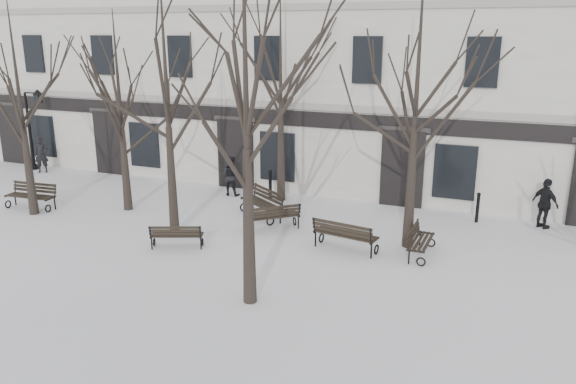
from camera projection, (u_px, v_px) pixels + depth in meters
The scene contains 20 objects.
ground at pixel (219, 270), 15.62m from camera, with size 100.00×100.00×0.00m, color white.
building at pixel (352, 52), 25.64m from camera, with size 40.40×10.20×11.40m.
tree_0 at pixel (18, 84), 19.19m from camera, with size 5.24×5.24×7.49m.
tree_1 at pixel (165, 71), 17.01m from camera, with size 5.88×5.88×8.41m.
tree_2 at pixel (245, 65), 12.25m from camera, with size 6.39×6.39×9.13m.
tree_4 at pixel (119, 88), 19.76m from camera, with size 5.01×5.01×7.16m.
tree_5 at pixel (281, 67), 20.75m from camera, with size 5.76×5.76×8.23m.
tree_6 at pixel (419, 63), 15.85m from camera, with size 6.22×6.22×8.89m.
bench_0 at pixel (32, 195), 20.98m from camera, with size 1.96×0.86×0.96m.
bench_1 at pixel (176, 235), 17.10m from camera, with size 1.66×1.12×0.80m.
bench_2 at pixel (345, 234), 16.86m from camera, with size 2.04×1.02×0.99m.
bench_3 at pixel (263, 202), 20.00m from camera, with size 2.03×1.72×1.01m.
bench_4 at pixel (272, 216), 18.61m from camera, with size 1.80×1.70×0.93m.
bench_5 at pixel (419, 240), 16.58m from camera, with size 0.67×1.74×0.86m.
lamp_post at pixel (33, 124), 26.41m from camera, with size 1.20×0.45×3.84m.
bollard_a at pixel (270, 184), 22.10m from camera, with size 0.15×0.15×1.19m.
bollard_b at pixel (478, 206), 19.42m from camera, with size 0.14×0.14×1.08m.
pedestrian_a at pixel (44, 172), 26.49m from camera, with size 0.62×0.41×1.70m, color black.
pedestrian_b at pixel (231, 195), 22.83m from camera, with size 0.78×0.61×1.61m, color black.
pedestrian_c at pixel (542, 228), 19.00m from camera, with size 1.01×0.42×1.72m, color black.
Camera 1 is at (7.21, -12.62, 6.41)m, focal length 35.00 mm.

